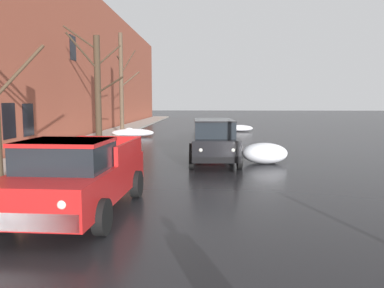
# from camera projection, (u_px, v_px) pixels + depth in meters

# --- Properties ---
(left_sidewalk_slab) EXTENTS (2.46, 80.00, 0.14)m
(left_sidewalk_slab) POSITION_uv_depth(u_px,v_px,m) (70.00, 147.00, 20.78)
(left_sidewalk_slab) COLOR #A8A399
(left_sidewalk_slab) RESTS_ON ground
(brick_townhouse_facade) EXTENTS (0.63, 80.00, 10.93)m
(brick_townhouse_facade) POSITION_uv_depth(u_px,v_px,m) (34.00, 46.00, 20.24)
(brick_townhouse_facade) COLOR #9E4C38
(brick_townhouse_facade) RESTS_ON ground
(snow_bank_near_corner_left) EXTENTS (3.02, 1.23, 0.68)m
(snow_bank_near_corner_left) POSITION_uv_depth(u_px,v_px,m) (55.00, 166.00, 13.30)
(snow_bank_near_corner_left) COLOR white
(snow_bank_near_corner_left) RESTS_ON ground
(snow_bank_along_left_kerb) EXTENTS (2.26, 1.33, 0.72)m
(snow_bank_along_left_kerb) POSITION_uv_depth(u_px,v_px,m) (238.00, 128.00, 32.26)
(snow_bank_along_left_kerb) COLOR white
(snow_bank_along_left_kerb) RESTS_ON ground
(snow_bank_mid_block_left) EXTENTS (1.81, 1.32, 0.80)m
(snow_bank_mid_block_left) POSITION_uv_depth(u_px,v_px,m) (95.00, 145.00, 19.08)
(snow_bank_mid_block_left) COLOR white
(snow_bank_mid_block_left) RESTS_ON ground
(snow_bank_near_corner_right) EXTENTS (1.87, 1.34, 0.85)m
(snow_bank_near_corner_right) POSITION_uv_depth(u_px,v_px,m) (265.00, 153.00, 15.84)
(snow_bank_near_corner_right) COLOR white
(snow_bank_near_corner_right) RESTS_ON ground
(snow_bank_along_right_kerb) EXTENTS (3.03, 1.12, 0.66)m
(snow_bank_along_right_kerb) POSITION_uv_depth(u_px,v_px,m) (132.00, 133.00, 27.55)
(snow_bank_along_right_kerb) COLOR white
(snow_bank_along_right_kerb) RESTS_ON ground
(bare_tree_mid_block) EXTENTS (3.31, 1.81, 6.63)m
(bare_tree_mid_block) POSITION_uv_depth(u_px,v_px,m) (97.00, 88.00, 21.49)
(bare_tree_mid_block) COLOR #382B1E
(bare_tree_mid_block) RESTS_ON ground
(bare_tree_far_down_block) EXTENTS (1.88, 1.91, 7.33)m
(bare_tree_far_down_block) POSITION_uv_depth(u_px,v_px,m) (122.00, 84.00, 27.31)
(bare_tree_far_down_block) COLOR #4C3D2D
(bare_tree_far_down_block) RESTS_ON ground
(pickup_truck_red_approaching_near_lane) EXTENTS (2.38, 5.02, 1.76)m
(pickup_truck_red_approaching_near_lane) POSITION_uv_depth(u_px,v_px,m) (77.00, 176.00, 8.74)
(pickup_truck_red_approaching_near_lane) COLOR red
(pickup_truck_red_approaching_near_lane) RESTS_ON ground
(suv_black_parked_kerbside_close) EXTENTS (2.18, 4.43, 1.82)m
(suv_black_parked_kerbside_close) POSITION_uv_depth(u_px,v_px,m) (213.00, 139.00, 15.87)
(suv_black_parked_kerbside_close) COLOR black
(suv_black_parked_kerbside_close) RESTS_ON ground
(sedan_maroon_parked_kerbside_mid) EXTENTS (2.15, 4.03, 1.42)m
(sedan_maroon_parked_kerbside_mid) POSITION_uv_depth(u_px,v_px,m) (212.00, 131.00, 23.18)
(sedan_maroon_parked_kerbside_mid) COLOR maroon
(sedan_maroon_parked_kerbside_mid) RESTS_ON ground
(fire_hydrant) EXTENTS (0.42, 0.22, 0.71)m
(fire_hydrant) POSITION_uv_depth(u_px,v_px,m) (16.00, 179.00, 10.91)
(fire_hydrant) COLOR gold
(fire_hydrant) RESTS_ON ground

